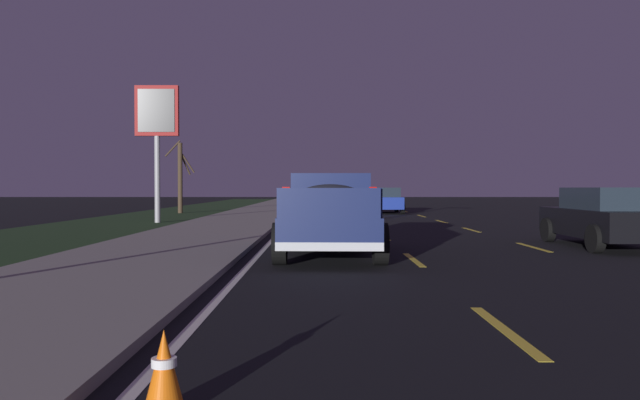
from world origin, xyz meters
name	(u,v)px	position (x,y,z in m)	size (l,w,h in m)	color
ground	(401,221)	(27.00, 0.00, 0.00)	(144.00, 144.00, 0.00)	black
sidewalk_shoulder	(240,220)	(27.00, 7.45, 0.06)	(108.00, 4.00, 0.12)	gray
grass_verge	(131,221)	(27.00, 12.45, 0.00)	(108.00, 6.00, 0.01)	#1E3819
lane_markings	(333,218)	(29.78, 3.09, 0.00)	(108.00, 7.04, 0.01)	yellow
pickup_truck	(331,212)	(13.02, 3.50, 0.98)	(5.47, 2.37, 1.87)	#141E4C
sedan_black	(606,217)	(14.74, -3.62, 0.78)	(4.41, 2.04, 1.54)	black
sedan_blue	(385,200)	(35.77, -0.17, 0.78)	(4.41, 2.03, 1.54)	navy
gas_price_sign	(157,121)	(25.69, 10.89, 4.45)	(0.27, 1.90, 6.00)	#99999E
bare_tree_far	(180,176)	(35.64, 12.18, 2.26)	(0.99, 1.67, 4.41)	#423323
traffic_cone_near	(164,373)	(3.24, 4.79, 0.28)	(0.36, 0.36, 0.58)	black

